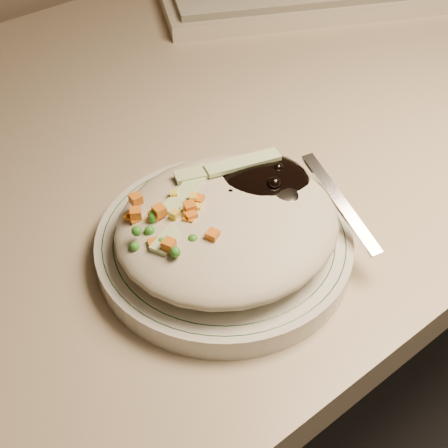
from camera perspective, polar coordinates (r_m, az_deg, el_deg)
desk at (r=0.83m, az=-4.49°, el=-2.61°), size 1.40×0.70×0.74m
plate at (r=0.54m, az=0.00°, el=-1.98°), size 0.22×0.22×0.02m
plate_rim at (r=0.53m, az=0.00°, el=-1.24°), size 0.21×0.21×0.00m
meal at (r=0.52m, az=0.43°, el=0.61°), size 0.20×0.19×0.05m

